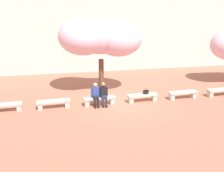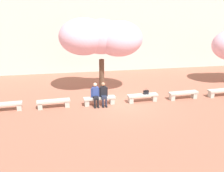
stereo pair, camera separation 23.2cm
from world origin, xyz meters
TOP-DOWN VIEW (x-y plane):
  - ground_plane at (0.00, 0.00)m, footprint 100.00×100.00m
  - building_facade at (0.00, 9.68)m, footprint 28.84×4.00m
  - stone_bench_west_end at (-6.32, 0.00)m, footprint 1.81×0.52m
  - stone_bench_near_west at (-3.79, 0.00)m, footprint 1.81×0.52m
  - stone_bench_center at (-1.26, 0.00)m, footprint 1.81×0.52m
  - stone_bench_near_east at (1.26, 0.00)m, footprint 1.81×0.52m
  - stone_bench_east_end at (3.79, 0.00)m, footprint 1.81×0.52m
  - stone_bench_far_east at (6.32, 0.00)m, footprint 1.81×0.52m
  - person_seated_left at (-1.49, -0.05)m, footprint 0.51×0.68m
  - person_seated_right at (-1.04, -0.05)m, footprint 0.51×0.69m
  - handbag at (1.46, 0.00)m, footprint 0.30×0.15m
  - cherry_tree_main at (-0.89, 2.11)m, footprint 5.04×3.24m

SIDE VIEW (x-z plane):
  - ground_plane at x=0.00m, z-range 0.00..0.00m
  - stone_bench_west_end at x=-6.32m, z-range 0.08..0.53m
  - stone_bench_near_west at x=-3.79m, z-range 0.08..0.53m
  - stone_bench_center at x=-1.26m, z-range 0.08..0.53m
  - stone_bench_near_east at x=1.26m, z-range 0.08..0.53m
  - stone_bench_east_end at x=3.79m, z-range 0.08..0.53m
  - stone_bench_far_east at x=6.32m, z-range 0.08..0.53m
  - handbag at x=1.46m, z-range 0.41..0.75m
  - person_seated_left at x=-1.49m, z-range 0.05..1.34m
  - person_seated_right at x=-1.04m, z-range 0.05..1.34m
  - cherry_tree_main at x=-0.89m, z-range 1.17..5.86m
  - building_facade at x=0.00m, z-range 0.00..7.13m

